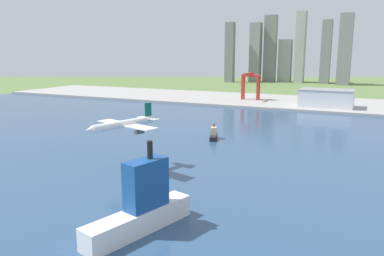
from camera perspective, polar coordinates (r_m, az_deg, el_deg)
ground_plane at (r=310.89m, az=7.99°, el=-0.31°), size 2400.00×2400.00×0.00m
water_bay at (r=255.61m, az=3.92°, el=-2.75°), size 840.00×360.00×0.15m
industrial_pier at (r=493.09m, az=14.69°, el=3.86°), size 840.00×140.00×2.50m
airplane_landing at (r=197.01m, az=-10.43°, el=0.56°), size 40.70×43.36×13.24m
ferry_boat at (r=135.55m, az=-7.64°, el=-11.68°), size 20.01×45.03×31.95m
tugboat_small at (r=275.03m, az=3.32°, el=-1.05°), size 9.87×18.02×11.18m
port_crane_red at (r=493.73m, az=8.90°, el=7.20°), size 22.78×38.14×35.36m
warehouse_main at (r=449.73m, az=19.79°, el=4.31°), size 58.39×35.73×19.87m
distant_skyline at (r=832.38m, az=14.92°, el=11.17°), size 251.94×74.25×148.11m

